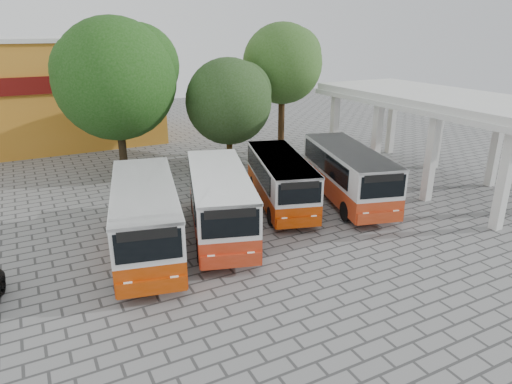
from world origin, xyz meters
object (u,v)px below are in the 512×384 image
bus_centre_left (220,199)px  bus_far_right (348,172)px  bus_centre_right (280,178)px  bus_far_left (146,214)px

bus_centre_left → bus_far_right: 7.83m
bus_centre_left → bus_centre_right: bearing=39.3°
bus_centre_right → bus_centre_left: bearing=-141.1°
bus_centre_left → bus_centre_right: size_ratio=1.09×
bus_far_left → bus_centre_left: bearing=17.8°
bus_centre_left → bus_far_right: bearing=21.9°
bus_far_left → bus_centre_left: bus_far_left is taller
bus_centre_right → bus_far_right: bus_far_right is taller
bus_far_left → bus_centre_left: (3.49, 0.32, -0.03)m
bus_far_left → bus_far_right: bearing=17.5°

